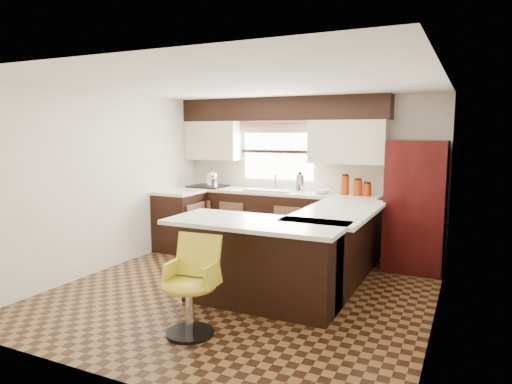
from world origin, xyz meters
The scene contains 30 objects.
floor centered at (0.00, 0.00, 0.00)m, with size 4.40×4.40×0.00m, color #49301A.
ceiling centered at (0.00, 0.00, 2.40)m, with size 4.40×4.40×0.00m, color silver.
wall_back centered at (0.00, 2.20, 1.20)m, with size 4.40×4.40×0.00m, color beige.
wall_front centered at (0.00, -2.20, 1.20)m, with size 4.40×4.40×0.00m, color beige.
wall_left centered at (-2.10, 0.00, 1.20)m, with size 4.40×4.40×0.00m, color beige.
wall_right centered at (2.10, 0.00, 1.20)m, with size 4.40×4.40×0.00m, color beige.
base_cab_back centered at (-0.45, 1.90, 0.45)m, with size 3.30×0.60×0.90m, color black.
base_cab_left centered at (-1.80, 1.25, 0.45)m, with size 0.60×0.70×0.90m, color black.
counter_back centered at (-0.45, 1.90, 0.92)m, with size 3.30×0.60×0.04m, color silver.
counter_left centered at (-1.80, 1.25, 0.92)m, with size 0.60×0.70×0.04m, color silver.
soffit centered at (-0.40, 2.03, 2.22)m, with size 3.40×0.35×0.36m, color black.
upper_cab_left centered at (-1.62, 2.03, 1.72)m, with size 0.94×0.35×0.64m, color beige.
upper_cab_right centered at (0.68, 2.03, 1.72)m, with size 1.14×0.35×0.64m, color beige.
window_pane centered at (-0.50, 2.18, 1.55)m, with size 1.20×0.02×0.90m, color white.
valance centered at (-0.50, 2.14, 1.94)m, with size 1.30×0.06×0.18m, color #D19B93.
sink centered at (-0.50, 1.88, 0.96)m, with size 0.75×0.45×0.03m, color #B2B2B7.
dishwasher centered at (0.55, 1.61, 0.43)m, with size 0.58×0.03×0.78m, color black.
cooktop centered at (-1.65, 1.88, 0.96)m, with size 0.58×0.50×0.03m, color black.
peninsula_long centered at (0.90, 0.62, 0.45)m, with size 0.60×1.95×0.90m, color black.
peninsula_return centered at (0.38, -0.35, 0.45)m, with size 1.65×0.60×0.90m, color black.
counter_pen_long centered at (0.95, 0.62, 0.92)m, with size 0.84×1.95×0.04m, color silver.
counter_pen_return centered at (0.35, -0.44, 0.92)m, with size 1.89×0.84×0.04m, color silver.
refrigerator centered at (1.70, 1.76, 0.88)m, with size 0.75×0.72×1.76m, color #340909.
bar_chair centered at (0.09, -1.30, 0.46)m, with size 0.49×0.49×0.92m, color gold, non-canonical shape.
kettle centered at (-1.57, 1.88, 1.11)m, with size 0.21×0.21×0.28m, color silver, non-canonical shape.
percolator centered at (-0.02, 1.90, 1.08)m, with size 0.14×0.14×0.28m, color silver.
mixing_bowl centered at (0.34, 1.90, 0.98)m, with size 0.25×0.25×0.06m, color white.
canister_large centered at (0.68, 1.92, 1.08)m, with size 0.13×0.13×0.28m, color #962D07.
canister_med centered at (0.87, 1.92, 1.06)m, with size 0.13×0.13×0.23m, color #962D07.
canister_small centered at (1.01, 1.92, 1.03)m, with size 0.12×0.12×0.18m, color #962D07.
Camera 1 is at (2.38, -4.66, 1.87)m, focal length 32.00 mm.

